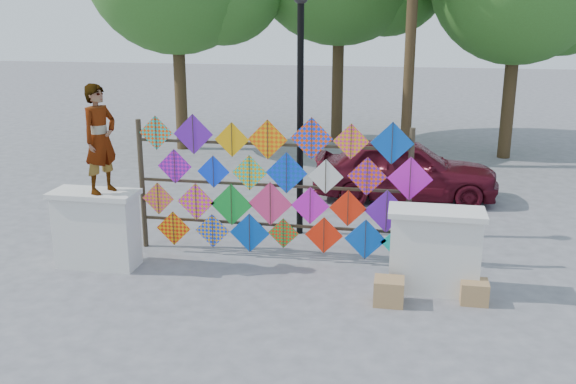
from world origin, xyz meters
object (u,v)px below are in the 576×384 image
object	(u,v)px
lamppost	(300,91)
vendor_woman	(100,139)
kite_rack	(278,189)
sedan	(405,169)

from	to	relation	value
lamppost	vendor_woman	bearing A→B (deg)	-141.97
kite_rack	lamppost	size ratio (longest dim) A/B	1.12
kite_rack	sedan	bearing A→B (deg)	62.34
vendor_woman	lamppost	distance (m)	3.61
sedan	vendor_woman	bearing A→B (deg)	132.36
lamppost	sedan	bearing A→B (deg)	54.60
sedan	lamppost	bearing A→B (deg)	140.96
sedan	kite_rack	bearing A→B (deg)	148.69
kite_rack	vendor_woman	bearing A→B (deg)	-160.67
sedan	lamppost	xyz separation A→B (m)	(-1.92, -2.70, 2.00)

